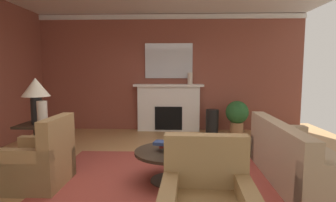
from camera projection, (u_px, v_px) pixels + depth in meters
The scene contains 18 objects.
ground_plane at pixel (155, 176), 4.04m from camera, with size 8.52×8.52×0.00m, color tan.
wall_fireplace at pixel (165, 73), 7.18m from camera, with size 7.15×0.12×3.03m, color brown.
crown_moulding at pixel (165, 17), 6.95m from camera, with size 7.15×0.08×0.12m, color white.
area_rug at pixel (170, 181), 3.83m from camera, with size 3.51×2.77×0.01m, color #993D33.
fireplace at pixel (169, 109), 7.07m from camera, with size 1.80×0.35×1.22m.
mantel_mirror at pixel (169, 61), 7.06m from camera, with size 1.23×0.04×0.90m, color silver.
sofa at pixel (299, 162), 3.76m from camera, with size 0.94×2.12×0.85m.
armchair_near_window at pixel (38, 163), 3.67m from camera, with size 0.81×0.81×0.95m.
coffee_table at pixel (170, 159), 3.79m from camera, with size 1.00×1.00×0.45m.
side_table at pixel (38, 142), 4.46m from camera, with size 0.56×0.56×0.70m.
table_lamp at pixel (36, 92), 4.37m from camera, with size 0.44×0.44×0.75m.
vase_tall_corner at pixel (212, 122), 6.76m from camera, with size 0.32×0.32×0.61m, color black.
vase_mantel_right at pixel (190, 79), 6.92m from camera, with size 0.13×0.13×0.29m, color beige.
vase_on_side_table at pixel (42, 113), 4.28m from camera, with size 0.16×0.16×0.39m, color beige.
book_red_cover at pixel (182, 152), 3.64m from camera, with size 0.19×0.17×0.04m, color tan.
book_art_folio at pixel (166, 145), 3.83m from camera, with size 0.20×0.16×0.05m, color maroon.
book_small_novel at pixel (162, 143), 3.75m from camera, with size 0.23×0.17×0.04m, color navy.
potted_plant at pixel (237, 115), 6.67m from camera, with size 0.56×0.56×0.83m.
Camera 1 is at (0.34, -3.89, 1.55)m, focal length 28.96 mm.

